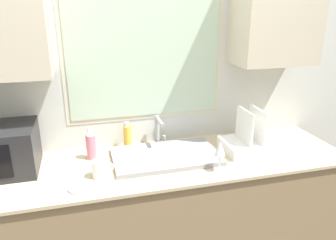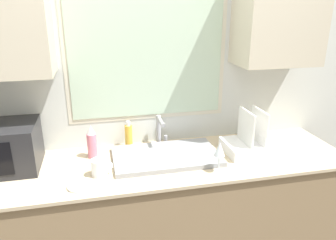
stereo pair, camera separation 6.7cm
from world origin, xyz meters
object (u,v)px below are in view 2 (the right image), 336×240
object	(u,v)px
spray_bottle	(92,142)
wine_glass	(220,150)
mug_near_sink	(99,168)
faucet	(160,128)
soap_bottle	(129,136)
dish_rack	(253,143)

from	to	relation	value
spray_bottle	wine_glass	size ratio (longest dim) A/B	1.15
spray_bottle	mug_near_sink	xyz separation A→B (m)	(0.04, -0.26, -0.05)
faucet	soap_bottle	distance (m)	0.22
dish_rack	spray_bottle	distance (m)	1.05
faucet	dish_rack	world-z (taller)	dish_rack
spray_bottle	mug_near_sink	world-z (taller)	spray_bottle
spray_bottle	faucet	bearing A→B (deg)	10.59
soap_bottle	spray_bottle	bearing A→B (deg)	-157.26
mug_near_sink	spray_bottle	bearing A→B (deg)	98.18
faucet	soap_bottle	bearing A→B (deg)	175.64
dish_rack	wine_glass	xyz separation A→B (m)	(-0.32, -0.21, 0.08)
faucet	wine_glass	bearing A→B (deg)	-60.13
spray_bottle	wine_glass	distance (m)	0.80
dish_rack	mug_near_sink	xyz separation A→B (m)	(-1.00, -0.10, -0.01)
dish_rack	mug_near_sink	distance (m)	1.00
faucet	soap_bottle	xyz separation A→B (m)	(-0.22, 0.02, -0.04)
faucet	mug_near_sink	world-z (taller)	faucet
dish_rack	soap_bottle	bearing A→B (deg)	162.04
dish_rack	soap_bottle	distance (m)	0.83
soap_bottle	mug_near_sink	distance (m)	0.42
soap_bottle	wine_glass	distance (m)	0.67
spray_bottle	soap_bottle	size ratio (longest dim) A/B	1.15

